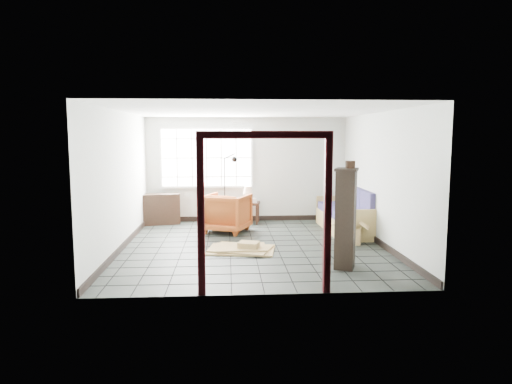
{
  "coord_description": "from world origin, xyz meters",
  "views": [
    {
      "loc": [
        -0.5,
        -8.69,
        2.13
      ],
      "look_at": [
        0.07,
        0.3,
        1.03
      ],
      "focal_mm": 32.0,
      "sensor_mm": 36.0,
      "label": 1
    }
  ],
  "objects": [
    {
      "name": "floor_lamp",
      "position": [
        -0.44,
        2.34,
        0.92
      ],
      "size": [
        0.45,
        0.33,
        1.72
      ],
      "rotation": [
        0.0,
        0.0,
        -0.06
      ],
      "color": "black",
      "rests_on": "ground"
    },
    {
      "name": "doorway_trim",
      "position": [
        0.0,
        -2.7,
        1.38
      ],
      "size": [
        1.8,
        0.08,
        2.2
      ],
      "color": "#350C0F",
      "rests_on": "ground"
    },
    {
      "name": "armchair",
      "position": [
        -0.52,
        1.39,
        0.47
      ],
      "size": [
        1.18,
        1.15,
        0.95
      ],
      "primitive_type": "imported",
      "rotation": [
        0.0,
        0.0,
        2.75
      ],
      "color": "#994816",
      "rests_on": "ground"
    },
    {
      "name": "table_lamp",
      "position": [
        0.01,
        2.39,
        0.8
      ],
      "size": [
        0.32,
        0.32,
        0.39
      ],
      "rotation": [
        0.0,
        0.0,
        -0.3
      ],
      "color": "black",
      "rests_on": "side_table"
    },
    {
      "name": "room_shell",
      "position": [
        0.0,
        0.03,
        1.68
      ],
      "size": [
        5.02,
        5.52,
        2.61
      ],
      "color": "beige",
      "rests_on": "ground"
    },
    {
      "name": "tall_shelf",
      "position": [
        1.41,
        -1.55,
        0.83
      ],
      "size": [
        0.48,
        0.54,
        1.63
      ],
      "rotation": [
        0.0,
        0.0,
        -0.37
      ],
      "color": "black",
      "rests_on": "ground"
    },
    {
      "name": "side_table",
      "position": [
        0.05,
        2.4,
        0.43
      ],
      "size": [
        0.55,
        0.55,
        0.52
      ],
      "rotation": [
        0.0,
        0.0,
        -0.16
      ],
      "color": "black",
      "rests_on": "ground"
    },
    {
      "name": "projector",
      "position": [
        0.07,
        2.34,
        0.57
      ],
      "size": [
        0.31,
        0.26,
        0.1
      ],
      "rotation": [
        0.0,
        0.0,
        0.21
      ],
      "color": "silver",
      "rests_on": "side_table"
    },
    {
      "name": "window_panel",
      "position": [
        -1.0,
        2.7,
        1.6
      ],
      "size": [
        2.32,
        0.08,
        1.52
      ],
      "color": "silver",
      "rests_on": "ground"
    },
    {
      "name": "futon_sofa",
      "position": [
        2.22,
        1.28,
        0.35
      ],
      "size": [
        0.89,
        2.23,
        0.98
      ],
      "rotation": [
        0.0,
        0.0,
        0.03
      ],
      "color": "olive",
      "rests_on": "ground"
    },
    {
      "name": "cardboard_pile",
      "position": [
        -0.23,
        -0.34,
        0.05
      ],
      "size": [
        1.35,
        1.12,
        0.18
      ],
      "rotation": [
        0.0,
        0.0,
        -0.21
      ],
      "color": "#A0824D",
      "rests_on": "ground"
    },
    {
      "name": "ground",
      "position": [
        0.0,
        0.0,
        0.0
      ],
      "size": [
        5.5,
        5.5,
        0.0
      ],
      "primitive_type": "plane",
      "color": "black",
      "rests_on": "ground"
    },
    {
      "name": "open_box",
      "position": [
        1.93,
        0.15,
        0.16
      ],
      "size": [
        0.87,
        0.64,
        0.45
      ],
      "rotation": [
        0.0,
        0.0,
        -0.38
      ],
      "color": "#A0824D",
      "rests_on": "ground"
    },
    {
      "name": "pot",
      "position": [
        1.46,
        -1.56,
        1.68
      ],
      "size": [
        0.19,
        0.19,
        0.12
      ],
      "rotation": [
        0.0,
        0.0,
        0.21
      ],
      "color": "black",
      "rests_on": "tall_shelf"
    },
    {
      "name": "console_shelf",
      "position": [
        -2.15,
        2.4,
        0.37
      ],
      "size": [
        1.02,
        0.58,
        0.75
      ],
      "rotation": [
        0.0,
        0.0,
        0.23
      ],
      "color": "black",
      "rests_on": "ground"
    }
  ]
}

